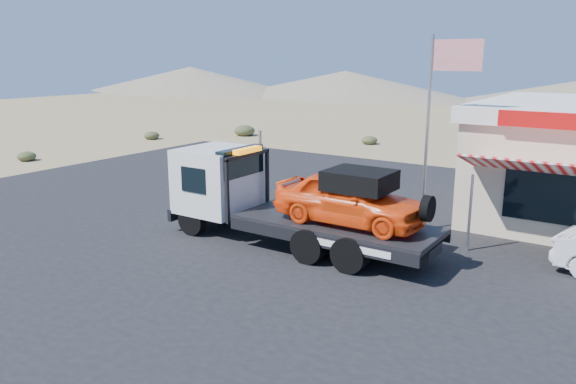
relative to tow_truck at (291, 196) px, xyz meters
name	(u,v)px	position (x,y,z in m)	size (l,w,h in m)	color
ground	(216,241)	(-2.04, -0.98, -1.46)	(120.00, 120.00, 0.00)	#8F7A51
asphalt_lot	(325,227)	(-0.04, 2.02, -1.45)	(32.00, 24.00, 0.02)	black
tow_truck	(291,196)	(0.00, 0.00, 0.00)	(8.12, 2.41, 2.71)	black
flagpole	(436,112)	(2.90, 3.52, 2.30)	(1.55, 0.10, 6.00)	#99999E
desert_scrub	(119,149)	(-16.61, 7.55, -1.14)	(24.54, 35.88, 0.78)	#343B20
distant_hills	(461,87)	(-11.81, 54.17, 0.42)	(126.00, 48.00, 4.20)	#726B59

